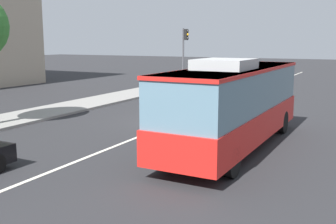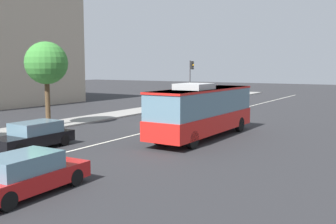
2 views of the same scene
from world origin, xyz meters
name	(u,v)px [view 2 (image 2 of 2)]	position (x,y,z in m)	size (l,w,h in m)	color
ground_plane	(175,125)	(0.00, 0.00, 0.00)	(160.00, 160.00, 0.00)	#28282B
sidewalk_kerb	(99,117)	(0.00, 7.71, 0.07)	(80.00, 3.10, 0.14)	gray
lane_centre_line	(175,125)	(0.00, 0.00, 0.01)	(76.00, 0.16, 0.01)	silver
transit_bus	(203,109)	(-3.68, -4.18, 1.81)	(10.04, 2.65, 3.46)	red
sedan_red	(26,174)	(-16.85, -3.86, 0.72)	(4.56, 1.95, 1.46)	#B21919
sedan_white	(225,99)	(16.54, 2.97, 0.72)	(4.58, 2.02, 1.46)	white
sedan_black	(34,135)	(-11.53, 2.17, 0.72)	(4.51, 1.84, 1.46)	black
traffic_light_mid_block	(191,75)	(14.77, 6.54, 3.56)	(0.34, 0.62, 5.20)	#47474C
street_tree_kerbside_left	(46,64)	(-5.89, 7.44, 4.70)	(3.11, 3.11, 6.30)	#4C3823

